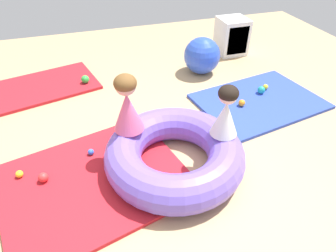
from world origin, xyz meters
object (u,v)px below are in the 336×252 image
object	(u,v)px
play_ball_orange	(242,103)
play_ball_green	(85,79)
play_ball_red	(43,177)
storage_cube	(232,37)
play_ball_yellow	(265,87)
child_in_white	(226,111)
child_in_pink	(127,104)
play_ball_blue	(91,152)
play_ball_teal	(261,90)
exercise_ball_large	(202,56)
inflatable_cushion	(174,154)
play_ball_yellow_second	(19,174)
play_ball_pink	(225,90)

from	to	relation	value
play_ball_orange	play_ball_green	bearing A→B (deg)	146.76
play_ball_red	storage_cube	size ratio (longest dim) A/B	0.16
play_ball_yellow	storage_cube	xyz separation A→B (m)	(0.14, 1.28, 0.20)
child_in_white	child_in_pink	bearing A→B (deg)	-156.71
play_ball_blue	play_ball_orange	world-z (taller)	play_ball_orange
child_in_white	play_ball_teal	distance (m)	1.47
play_ball_yellow	play_ball_teal	distance (m)	0.13
play_ball_green	play_ball_yellow	bearing A→B (deg)	-21.60
child_in_white	exercise_ball_large	world-z (taller)	child_in_white
inflatable_cushion	play_ball_yellow_second	world-z (taller)	inflatable_cushion
play_ball_yellow	play_ball_green	size ratio (longest dim) A/B	0.66
play_ball_yellow	play_ball_yellow_second	size ratio (longest dim) A/B	1.06
play_ball_green	exercise_ball_large	distance (m)	1.67
play_ball_pink	exercise_ball_large	distance (m)	0.74
play_ball_yellow	play_ball_green	distance (m)	2.42
child_in_pink	play_ball_yellow	distance (m)	2.12
play_ball_pink	play_ball_yellow_second	world-z (taller)	play_ball_pink
play_ball_yellow	inflatable_cushion	bearing A→B (deg)	-148.50
play_ball_orange	storage_cube	distance (m)	1.68
play_ball_pink	storage_cube	size ratio (longest dim) A/B	0.14
child_in_pink	inflatable_cushion	bearing A→B (deg)	-158.31
play_ball_blue	play_ball_green	xyz separation A→B (m)	(0.08, 1.49, 0.02)
play_ball_teal	play_ball_pink	size ratio (longest dim) A/B	1.20
play_ball_green	exercise_ball_large	world-z (taller)	exercise_ball_large
play_ball_teal	play_ball_yellow	bearing A→B (deg)	33.66
inflatable_cushion	play_ball_pink	world-z (taller)	inflatable_cushion
inflatable_cushion	exercise_ball_large	world-z (taller)	exercise_ball_large
play_ball_orange	play_ball_yellow_second	size ratio (longest dim) A/B	1.24
storage_cube	play_ball_pink	bearing A→B (deg)	-119.87
inflatable_cushion	storage_cube	size ratio (longest dim) A/B	2.32
play_ball_pink	play_ball_orange	distance (m)	0.34
child_in_pink	exercise_ball_large	size ratio (longest dim) A/B	1.06
inflatable_cushion	child_in_white	xyz separation A→B (m)	(0.46, -0.03, 0.41)
child_in_pink	play_ball_orange	xyz separation A→B (m)	(1.45, 0.41, -0.53)
play_ball_orange	inflatable_cushion	bearing A→B (deg)	-147.02
inflatable_cushion	play_ball_teal	size ratio (longest dim) A/B	13.43
child_in_pink	play_ball_pink	bearing A→B (deg)	-89.38
play_ball_teal	play_ball_orange	distance (m)	0.43
child_in_white	child_in_pink	xyz separation A→B (m)	(-0.81, 0.33, 0.03)
child_in_white	play_ball_yellow_second	size ratio (longest dim) A/B	7.36
child_in_white	play_ball_teal	xyz separation A→B (m)	(1.03, 0.93, -0.49)
play_ball_blue	play_ball_orange	xyz separation A→B (m)	(1.84, 0.33, 0.01)
inflatable_cushion	storage_cube	distance (m)	2.85
inflatable_cushion	play_ball_red	size ratio (longest dim) A/B	14.69
play_ball_pink	play_ball_orange	xyz separation A→B (m)	(0.06, -0.33, 0.00)
inflatable_cushion	play_ball_blue	size ratio (longest dim) A/B	21.21
inflatable_cushion	child_in_white	world-z (taller)	child_in_white
play_ball_green	play_ball_red	bearing A→B (deg)	-106.75
play_ball_yellow	storage_cube	distance (m)	1.30
play_ball_red	play_ball_pink	world-z (taller)	play_ball_red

